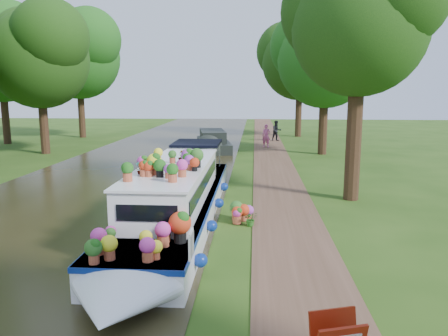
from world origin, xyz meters
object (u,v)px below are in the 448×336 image
Objects in this scene: second_boat at (213,142)px; pedestrian_pink at (266,136)px; plant_boat at (175,198)px; pedestrian_dark at (277,131)px.

pedestrian_pink is (3.71, 1.70, 0.30)m from second_boat.
second_boat is 4.09m from pedestrian_pink.
plant_boat reaches higher than pedestrian_dark.
second_boat is at bearing 91.69° from plant_boat.
second_boat is 4.48× the size of pedestrian_dark.
pedestrian_pink is at bearing 14.79° from second_boat.
pedestrian_pink is at bearing 80.25° from plant_boat.
plant_boat is 8.17× the size of pedestrian_pink.
pedestrian_dark reaches higher than second_boat.
second_boat is at bearing -144.73° from pedestrian_dark.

